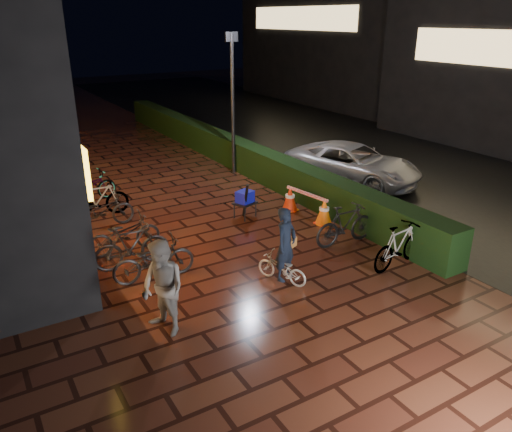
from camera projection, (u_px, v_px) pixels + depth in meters
ground at (275, 275)px, 10.58m from camera, size 80.00×80.00×0.00m
asphalt_road at (402, 161)px, 18.86m from camera, size 11.00×60.00×0.01m
hedge at (231, 151)px, 18.33m from camera, size 0.70×20.00×1.00m
bystander_person at (163, 289)px, 8.35m from camera, size 0.85×0.98×1.71m
van at (352, 164)px, 16.28m from camera, size 3.48×4.91×1.24m
lamp_post_hedge at (233, 98)px, 16.59m from camera, size 0.44×0.12×4.65m
lamp_post_sf at (43, 97)px, 12.73m from camera, size 0.55×0.22×5.79m
cyclist at (284, 256)px, 10.05m from camera, size 0.83×1.21×1.64m
traffic_barrier at (306, 205)px, 13.52m from camera, size 0.63×1.73×0.70m
cart_assembly at (245, 198)px, 13.38m from camera, size 0.70×0.74×1.08m
parked_bikes_storefront at (113, 220)px, 12.21m from camera, size 1.94×6.22×1.00m
parked_bikes_hedge at (371, 235)px, 11.29m from camera, size 1.93×2.11×1.00m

